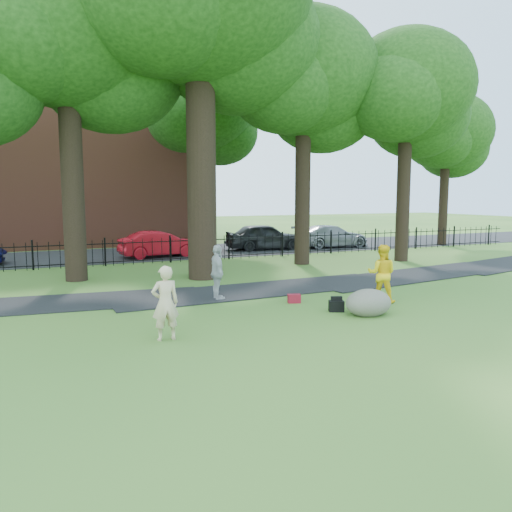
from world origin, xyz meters
name	(u,v)px	position (x,y,z in m)	size (l,w,h in m)	color
ground	(286,319)	(0.00, 0.00, 0.00)	(120.00, 120.00, 0.00)	#316021
footpath	(259,290)	(1.00, 3.90, 0.00)	(36.00, 2.60, 0.03)	black
street	(152,254)	(0.00, 16.00, 0.00)	(80.00, 7.00, 0.02)	black
iron_fence	(170,250)	(0.00, 12.00, 0.60)	(44.00, 0.04, 1.20)	black
brick_building	(62,152)	(-4.00, 24.00, 6.00)	(18.00, 8.00, 12.00)	brown
big_tree	(202,4)	(0.13, 7.09, 10.14)	(10.08, 8.61, 14.37)	black
tree_row	(202,70)	(0.52, 8.40, 8.15)	(26.82, 7.96, 12.42)	black
woman	(165,303)	(-3.31, -0.55, 0.84)	(0.61, 0.40, 1.68)	beige
man	(382,274)	(3.58, 0.70, 0.87)	(0.85, 0.66, 1.74)	yellow
pedestrian	(218,272)	(-0.82, 3.00, 0.85)	(1.00, 0.42, 1.71)	#AFAEB3
boulder	(369,301)	(2.25, -0.46, 0.38)	(1.30, 0.98, 0.76)	#5F584F
backpack	(336,306)	(1.67, 0.21, 0.15)	(0.41, 0.25, 0.31)	black
red_bag	(294,299)	(1.14, 1.68, 0.13)	(0.37, 0.23, 0.26)	maroon
red_sedan	(160,244)	(0.04, 14.30, 0.68)	(1.44, 4.13, 1.36)	#A30C18
grey_car	(265,237)	(6.47, 15.21, 0.78)	(1.83, 4.56, 1.55)	black
silver_car	(331,236)	(10.76, 14.73, 0.69)	(1.92, 4.73, 1.37)	gray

